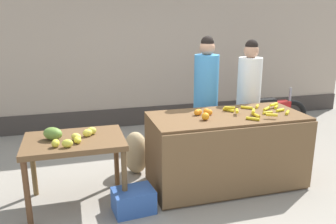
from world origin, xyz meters
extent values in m
plane|color=gray|center=(0.00, 0.00, 0.00)|extent=(24.00, 24.00, 0.00)
cube|color=tan|center=(0.00, 2.85, 1.79)|extent=(8.95, 0.20, 3.58)
cube|color=#3F3833|center=(0.00, 2.74, 0.18)|extent=(8.95, 0.04, 0.36)
cube|color=brown|center=(0.45, 0.00, 0.46)|extent=(1.90, 0.86, 0.92)
cube|color=brown|center=(0.45, -0.44, 0.46)|extent=(1.90, 0.03, 0.86)
cube|color=brown|center=(-1.38, 0.00, 0.76)|extent=(1.08, 0.77, 0.06)
cylinder|color=brown|center=(-1.87, -0.33, 0.36)|extent=(0.06, 0.06, 0.73)
cylinder|color=brown|center=(-0.89, -0.33, 0.36)|extent=(0.06, 0.06, 0.73)
cylinder|color=brown|center=(-1.87, 0.33, 0.36)|extent=(0.06, 0.06, 0.73)
cylinder|color=brown|center=(-0.89, 0.33, 0.36)|extent=(0.06, 0.06, 0.73)
cylinder|color=gold|center=(1.18, -0.17, 0.93)|extent=(0.12, 0.13, 0.04)
cylinder|color=gold|center=(0.98, 0.21, 0.93)|extent=(0.10, 0.12, 0.04)
cylinder|color=gold|center=(0.81, 0.19, 0.93)|extent=(0.14, 0.12, 0.04)
cylinder|color=yellow|center=(1.16, -0.04, 0.93)|extent=(0.13, 0.07, 0.04)
cylinder|color=gold|center=(0.63, -0.29, 0.93)|extent=(0.14, 0.13, 0.04)
cylinder|color=gold|center=(0.94, -0.10, 0.93)|extent=(0.13, 0.04, 0.04)
cylinder|color=yellow|center=(0.53, 0.14, 0.93)|extent=(0.11, 0.15, 0.04)
cylinder|color=gold|center=(1.03, 0.06, 0.93)|extent=(0.14, 0.11, 0.04)
cylinder|color=yellow|center=(1.21, 0.13, 0.93)|extent=(0.12, 0.13, 0.04)
cylinder|color=gold|center=(0.74, -0.17, 0.93)|extent=(0.04, 0.15, 0.04)
cylinder|color=yellow|center=(0.56, -0.03, 0.96)|extent=(0.08, 0.13, 0.04)
cylinder|color=yellow|center=(0.75, -0.09, 0.96)|extent=(0.10, 0.13, 0.04)
cylinder|color=yellow|center=(1.18, 0.13, 0.96)|extent=(0.15, 0.10, 0.04)
cylinder|color=gold|center=(0.54, 0.14, 0.96)|extent=(0.14, 0.09, 0.04)
cylinder|color=gold|center=(0.87, -0.30, 0.96)|extent=(0.13, 0.09, 0.04)
sphere|color=orange|center=(0.08, 0.08, 0.95)|extent=(0.07, 0.07, 0.07)
sphere|color=orange|center=(0.21, 0.09, 0.95)|extent=(0.07, 0.07, 0.07)
sphere|color=orange|center=(0.11, -0.13, 0.96)|extent=(0.09, 0.09, 0.09)
sphere|color=orange|center=(0.24, 0.05, 0.95)|extent=(0.07, 0.07, 0.07)
sphere|color=orange|center=(0.11, 0.09, 0.95)|extent=(0.08, 0.08, 0.08)
ellipsoid|color=#E7D94A|center=(-1.23, 0.03, 0.83)|extent=(0.12, 0.09, 0.09)
ellipsoid|color=gold|center=(-1.56, -0.21, 0.83)|extent=(0.11, 0.12, 0.08)
ellipsoid|color=#D4CD48|center=(-1.18, 0.09, 0.83)|extent=(0.10, 0.07, 0.09)
ellipsoid|color=yellow|center=(-1.35, -0.15, 0.82)|extent=(0.10, 0.12, 0.07)
ellipsoid|color=#E6D14C|center=(-1.36, -0.06, 0.83)|extent=(0.14, 0.13, 0.08)
ellipsoid|color=#D9D542|center=(-1.45, -0.25, 0.83)|extent=(0.12, 0.08, 0.09)
ellipsoid|color=olive|center=(-1.60, 0.03, 0.86)|extent=(0.26, 0.24, 0.14)
cylinder|color=#33333D|center=(0.44, 0.68, 0.36)|extent=(0.29, 0.29, 0.71)
cylinder|color=#3F8CCC|center=(0.44, 0.68, 1.14)|extent=(0.34, 0.34, 0.87)
sphere|color=tan|center=(0.44, 0.68, 1.67)|extent=(0.21, 0.21, 0.21)
sphere|color=black|center=(0.44, 0.68, 1.74)|extent=(0.18, 0.18, 0.18)
cylinder|color=#33333D|center=(1.11, 0.68, 0.34)|extent=(0.29, 0.29, 0.68)
cylinder|color=white|center=(1.11, 0.68, 1.10)|extent=(0.34, 0.34, 0.84)
sphere|color=tan|center=(1.11, 0.68, 1.61)|extent=(0.21, 0.21, 0.21)
sphere|color=black|center=(1.11, 0.68, 1.68)|extent=(0.18, 0.18, 0.18)
torus|color=black|center=(2.39, 1.41, 0.33)|extent=(0.65, 0.09, 0.65)
torus|color=black|center=(1.44, 1.41, 0.33)|extent=(0.65, 0.09, 0.65)
cube|color=#A51919|center=(1.91, 1.41, 0.51)|extent=(0.80, 0.18, 0.28)
cube|color=black|center=(1.81, 1.41, 0.67)|extent=(0.44, 0.16, 0.08)
cylinder|color=gray|center=(2.34, 1.41, 0.68)|extent=(0.04, 0.04, 0.40)
cube|color=#3359A5|center=(-0.80, -0.35, 0.13)|extent=(0.47, 0.36, 0.26)
ellipsoid|color=tan|center=(-0.59, 0.61, 0.29)|extent=(0.47, 0.46, 0.59)
camera|label=1|loc=(-1.36, -3.70, 2.07)|focal=36.79mm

